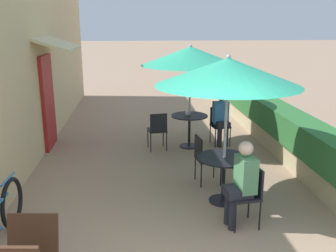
{
  "coord_description": "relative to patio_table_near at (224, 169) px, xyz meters",
  "views": [
    {
      "loc": [
        -0.43,
        -3.3,
        2.77
      ],
      "look_at": [
        0.15,
        3.11,
        1.0
      ],
      "focal_mm": 40.0,
      "sensor_mm": 36.0,
      "label": 1
    }
  ],
  "objects": [
    {
      "name": "coffee_cup_mid",
      "position": [
        -0.19,
        2.82,
        0.23
      ],
      "size": [
        0.07,
        0.07,
        0.09
      ],
      "color": "white",
      "rests_on": "patio_table_mid"
    },
    {
      "name": "cafe_facade_wall",
      "position": [
        -3.48,
        3.56,
        1.52
      ],
      "size": [
        0.98,
        11.57,
        4.2
      ],
      "color": "#D6B784",
      "rests_on": "ground_plane"
    },
    {
      "name": "patio_umbrella_near",
      "position": [
        0.0,
        0.0,
        1.52
      ],
      "size": [
        2.18,
        2.18,
        2.33
      ],
      "color": "#B7B7BC",
      "rests_on": "ground_plane"
    },
    {
      "name": "patio_umbrella_mid",
      "position": [
        -0.14,
        2.79,
        1.52
      ],
      "size": [
        2.18,
        2.18,
        2.33
      ],
      "color": "#B7B7BC",
      "rests_on": "ground_plane"
    },
    {
      "name": "patio_table_mid",
      "position": [
        -0.14,
        2.79,
        0.0
      ],
      "size": [
        0.83,
        0.83,
        0.75
      ],
      "color": "black",
      "rests_on": "ground_plane"
    },
    {
      "name": "planter_hedge",
      "position": [
        1.81,
        3.59,
        -0.03
      ],
      "size": [
        0.6,
        10.57,
        1.01
      ],
      "color": "tan",
      "rests_on": "ground_plane"
    },
    {
      "name": "cafe_chair_mid_left",
      "position": [
        0.6,
        2.97,
        -0.05
      ],
      "size": [
        0.45,
        0.45,
        0.87
      ],
      "rotation": [
        0.0,
        0.0,
        3.28
      ],
      "color": "black",
      "rests_on": "ground_plane"
    },
    {
      "name": "cafe_chair_near_left",
      "position": [
        0.18,
        -0.74,
        -0.05
      ],
      "size": [
        0.45,
        0.45,
        0.87
      ],
      "rotation": [
        0.0,
        0.0,
        7.99
      ],
      "color": "black",
      "rests_on": "ground_plane"
    },
    {
      "name": "cafe_chair_mid_right",
      "position": [
        -0.88,
        2.61,
        -0.05
      ],
      "size": [
        0.45,
        0.45,
        0.87
      ],
      "rotation": [
        0.0,
        0.0,
        6.42
      ],
      "color": "black",
      "rests_on": "ground_plane"
    },
    {
      "name": "patio_table_near",
      "position": [
        0.0,
        0.0,
        0.0
      ],
      "size": [
        0.83,
        0.83,
        0.75
      ],
      "color": "black",
      "rests_on": "ground_plane"
    },
    {
      "name": "seated_patron_mid_left",
      "position": [
        0.61,
        2.86,
        0.12
      ],
      "size": [
        0.37,
        0.44,
        1.25
      ],
      "rotation": [
        0.0,
        0.0,
        3.28
      ],
      "color": "#23232D",
      "rests_on": "ground_plane"
    },
    {
      "name": "seated_patron_near_left",
      "position": [
        0.07,
        -0.75,
        0.12
      ],
      "size": [
        0.44,
        0.37,
        1.25
      ],
      "rotation": [
        0.0,
        0.0,
        7.99
      ],
      "color": "#23232D",
      "rests_on": "ground_plane"
    },
    {
      "name": "cafe_chair_near_right",
      "position": [
        -0.18,
        0.74,
        -0.05
      ],
      "size": [
        0.45,
        0.45,
        0.87
      ],
      "rotation": [
        0.0,
        0.0,
        11.13
      ],
      "color": "black",
      "rests_on": "ground_plane"
    }
  ]
}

